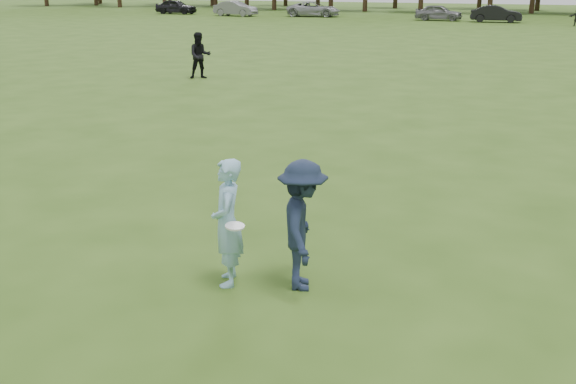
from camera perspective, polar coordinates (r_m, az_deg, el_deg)
name	(u,v)px	position (r m, az deg, el deg)	size (l,w,h in m)	color
ground	(297,295)	(9.53, 0.81, -8.71)	(200.00, 200.00, 0.00)	#325016
thrower	(227,223)	(9.57, -5.16, -2.60)	(0.68, 0.44, 1.86)	#91C4E0
defender	(302,225)	(9.40, 1.23, -2.85)	(1.21, 0.70, 1.87)	#1A253A
player_far_a	(200,56)	(29.41, -7.47, 11.38)	(0.94, 0.73, 1.94)	black
car_a	(176,7)	(78.66, -9.46, 15.22)	(1.85, 4.61, 1.57)	black
car_b	(236,9)	(73.92, -4.46, 15.22)	(1.63, 4.66, 1.54)	slate
car_c	(314,9)	(72.70, 2.19, 15.21)	(2.54, 5.50, 1.53)	#9C9DA1
car_e	(439,12)	(68.04, 12.65, 14.61)	(1.78, 4.42, 1.50)	slate
car_f	(496,14)	(66.87, 17.22, 14.21)	(1.60, 4.60, 1.52)	black
disc_in_play	(235,226)	(9.24, -4.52, -2.90)	(0.29, 0.29, 0.06)	white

